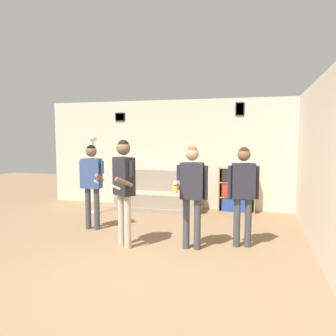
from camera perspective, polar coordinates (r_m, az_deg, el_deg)
ground_plane at (r=4.28m, az=-9.98°, el=-19.40°), size 20.00×20.00×0.00m
wall_back at (r=8.22m, az=3.49°, el=2.45°), size 7.53×0.08×2.70m
wall_right at (r=5.84m, az=24.28°, el=0.66°), size 0.06×6.91×2.70m
couch at (r=8.10m, az=-1.59°, el=-5.06°), size 2.08×0.80×0.94m
bookshelf at (r=7.93m, az=11.92°, el=-3.78°), size 0.84×0.30×1.06m
floor_lamp at (r=7.76m, az=-12.85°, el=0.94°), size 0.28×0.28×1.84m
person_player_foreground_left at (r=6.44m, az=-13.14°, el=-1.70°), size 0.51×0.44×1.64m
person_player_foreground_center at (r=5.29m, az=-7.72°, el=-2.29°), size 0.43×0.61×1.74m
person_watcher_holding_cup at (r=5.17m, az=4.19°, el=-3.21°), size 0.50×0.42×1.65m
person_spectator_near_bookshelf at (r=5.40m, az=12.98°, el=-3.14°), size 0.49×0.26×1.63m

